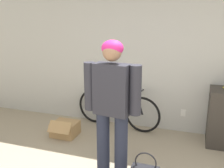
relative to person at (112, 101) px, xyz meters
The scene contains 4 objects.
wall_back 1.68m from the person, 82.41° to the left, with size 8.00×0.07×2.60m.
person is the anchor object (origin of this frame).
bicycle 1.62m from the person, 104.98° to the left, with size 1.61×0.46×0.72m.
cardboard_box 1.64m from the person, 143.83° to the left, with size 0.41×0.44×0.31m.
Camera 1 is at (0.73, -1.91, 2.01)m, focal length 42.00 mm.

